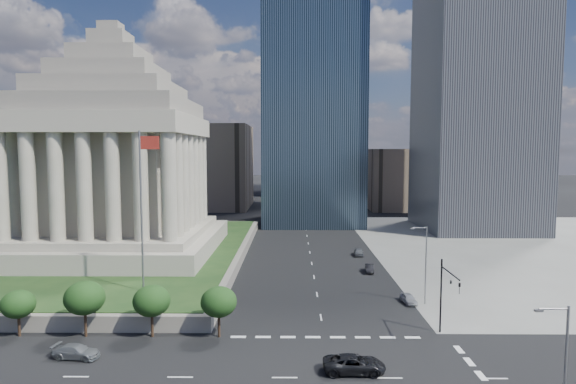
{
  "coord_description": "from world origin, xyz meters",
  "views": [
    {
      "loc": [
        -3.35,
        -34.71,
        19.42
      ],
      "look_at": [
        -3.78,
        12.65,
        15.35
      ],
      "focal_mm": 30.0,
      "sensor_mm": 36.0,
      "label": 1
    }
  ],
  "objects_px": {
    "traffic_signal_ne": "(447,289)",
    "suv_grey": "(76,352)",
    "street_lamp_south": "(562,374)",
    "flagpole": "(143,202)",
    "pickup_truck": "(354,364)",
    "parked_sedan_near": "(409,299)",
    "war_memorial": "(114,139)",
    "parked_sedan_mid": "(369,269)",
    "street_lamp_north": "(425,260)",
    "parked_sedan_far": "(359,252)"
  },
  "relations": [
    {
      "from": "war_memorial",
      "to": "street_lamp_north",
      "type": "xyz_separation_m",
      "value": [
        47.33,
        -23.0,
        -15.74
      ]
    },
    {
      "from": "parked_sedan_mid",
      "to": "street_lamp_north",
      "type": "bearing_deg",
      "value": -68.56
    },
    {
      "from": "pickup_truck",
      "to": "parked_sedan_mid",
      "type": "xyz_separation_m",
      "value": [
        6.91,
        34.96,
        -0.15
      ]
    },
    {
      "from": "parked_sedan_near",
      "to": "flagpole",
      "type": "bearing_deg",
      "value": 176.33
    },
    {
      "from": "war_memorial",
      "to": "pickup_truck",
      "type": "height_order",
      "value": "war_memorial"
    },
    {
      "from": "flagpole",
      "to": "street_lamp_south",
      "type": "relative_size",
      "value": 2.0
    },
    {
      "from": "war_memorial",
      "to": "parked_sedan_mid",
      "type": "height_order",
      "value": "war_memorial"
    },
    {
      "from": "flagpole",
      "to": "traffic_signal_ne",
      "type": "height_order",
      "value": "flagpole"
    },
    {
      "from": "suv_grey",
      "to": "street_lamp_south",
      "type": "bearing_deg",
      "value": -104.07
    },
    {
      "from": "traffic_signal_ne",
      "to": "parked_sedan_mid",
      "type": "xyz_separation_m",
      "value": [
        -3.5,
        27.3,
        -4.63
      ]
    },
    {
      "from": "street_lamp_north",
      "to": "parked_sedan_mid",
      "type": "bearing_deg",
      "value": 105.14
    },
    {
      "from": "street_lamp_south",
      "to": "street_lamp_north",
      "type": "relative_size",
      "value": 1.0
    },
    {
      "from": "street_lamp_south",
      "to": "suv_grey",
      "type": "distance_m",
      "value": 40.08
    },
    {
      "from": "traffic_signal_ne",
      "to": "street_lamp_south",
      "type": "xyz_separation_m",
      "value": [
        0.83,
        -19.7,
        0.41
      ]
    },
    {
      "from": "flagpole",
      "to": "pickup_truck",
      "type": "bearing_deg",
      "value": -36.9
    },
    {
      "from": "traffic_signal_ne",
      "to": "parked_sedan_mid",
      "type": "relative_size",
      "value": 2.13
    },
    {
      "from": "war_memorial",
      "to": "pickup_truck",
      "type": "bearing_deg",
      "value": -49.3
    },
    {
      "from": "flagpole",
      "to": "street_lamp_north",
      "type": "height_order",
      "value": "flagpole"
    },
    {
      "from": "parked_sedan_near",
      "to": "parked_sedan_mid",
      "type": "distance_m",
      "value": 15.83
    },
    {
      "from": "parked_sedan_mid",
      "to": "parked_sedan_near",
      "type": "bearing_deg",
      "value": -74.61
    },
    {
      "from": "street_lamp_north",
      "to": "parked_sedan_mid",
      "type": "xyz_separation_m",
      "value": [
        -4.33,
        16.0,
        -5.04
      ]
    },
    {
      "from": "parked_sedan_far",
      "to": "street_lamp_north",
      "type": "bearing_deg",
      "value": -75.18
    },
    {
      "from": "war_memorial",
      "to": "street_lamp_south",
      "type": "relative_size",
      "value": 3.9
    },
    {
      "from": "parked_sedan_near",
      "to": "parked_sedan_far",
      "type": "height_order",
      "value": "parked_sedan_far"
    },
    {
      "from": "pickup_truck",
      "to": "parked_sedan_mid",
      "type": "bearing_deg",
      "value": -11.35
    },
    {
      "from": "war_memorial",
      "to": "suv_grey",
      "type": "height_order",
      "value": "war_memorial"
    },
    {
      "from": "war_memorial",
      "to": "street_lamp_south",
      "type": "bearing_deg",
      "value": -48.77
    },
    {
      "from": "flagpole",
      "to": "parked_sedan_far",
      "type": "xyz_separation_m",
      "value": [
        30.83,
        29.3,
        -12.42
      ]
    },
    {
      "from": "traffic_signal_ne",
      "to": "parked_sedan_mid",
      "type": "distance_m",
      "value": 27.91
    },
    {
      "from": "war_memorial",
      "to": "parked_sedan_mid",
      "type": "bearing_deg",
      "value": -9.25
    },
    {
      "from": "pickup_truck",
      "to": "parked_sedan_near",
      "type": "relative_size",
      "value": 1.54
    },
    {
      "from": "war_memorial",
      "to": "street_lamp_north",
      "type": "relative_size",
      "value": 3.9
    },
    {
      "from": "suv_grey",
      "to": "parked_sedan_near",
      "type": "distance_m",
      "value": 38.86
    },
    {
      "from": "parked_sedan_far",
      "to": "parked_sedan_mid",
      "type": "bearing_deg",
      "value": -83.87
    },
    {
      "from": "flagpole",
      "to": "suv_grey",
      "type": "bearing_deg",
      "value": -96.67
    },
    {
      "from": "traffic_signal_ne",
      "to": "parked_sedan_far",
      "type": "height_order",
      "value": "traffic_signal_ne"
    },
    {
      "from": "parked_sedan_mid",
      "to": "parked_sedan_far",
      "type": "bearing_deg",
      "value": 96.3
    },
    {
      "from": "pickup_truck",
      "to": "parked_sedan_near",
      "type": "xyz_separation_m",
      "value": [
        9.41,
        19.33,
        -0.15
      ]
    },
    {
      "from": "traffic_signal_ne",
      "to": "pickup_truck",
      "type": "height_order",
      "value": "traffic_signal_ne"
    },
    {
      "from": "war_memorial",
      "to": "parked_sedan_near",
      "type": "bearing_deg",
      "value": -26.44
    },
    {
      "from": "suv_grey",
      "to": "parked_sedan_far",
      "type": "distance_m",
      "value": 55.24
    },
    {
      "from": "flagpole",
      "to": "parked_sedan_mid",
      "type": "distance_m",
      "value": 37.36
    },
    {
      "from": "parked_sedan_far",
      "to": "war_memorial",
      "type": "bearing_deg",
      "value": -166.85
    },
    {
      "from": "traffic_signal_ne",
      "to": "parked_sedan_far",
      "type": "relative_size",
      "value": 1.97
    },
    {
      "from": "flagpole",
      "to": "traffic_signal_ne",
      "type": "distance_m",
      "value": 36.69
    },
    {
      "from": "street_lamp_north",
      "to": "parked_sedan_mid",
      "type": "height_order",
      "value": "street_lamp_north"
    },
    {
      "from": "flagpole",
      "to": "pickup_truck",
      "type": "relative_size",
      "value": 3.64
    },
    {
      "from": "street_lamp_north",
      "to": "parked_sedan_far",
      "type": "relative_size",
      "value": 2.46
    },
    {
      "from": "street_lamp_south",
      "to": "pickup_truck",
      "type": "height_order",
      "value": "street_lamp_south"
    },
    {
      "from": "traffic_signal_ne",
      "to": "suv_grey",
      "type": "relative_size",
      "value": 1.81
    }
  ]
}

